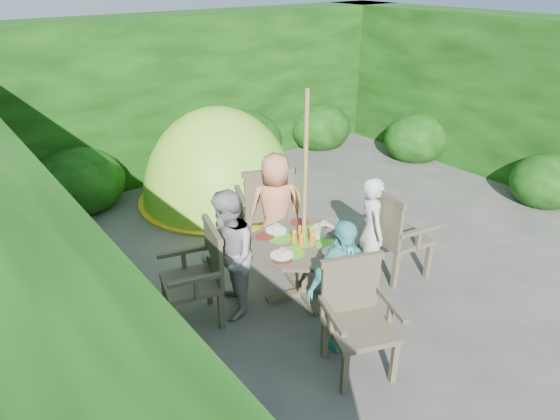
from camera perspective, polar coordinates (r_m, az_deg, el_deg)
ground at (r=6.17m, az=8.28°, el=-5.09°), size 60.00×60.00×0.00m
hedge_enclosure at (r=6.57m, az=0.72°, el=9.14°), size 9.00×9.00×2.50m
patio_table at (r=5.14m, az=2.73°, el=-4.60°), size 1.38×1.38×0.78m
parasol_pole at (r=4.88m, az=2.83°, el=0.98°), size 0.05×0.05×2.20m
garden_chair_right at (r=5.62m, az=12.96°, el=-2.52°), size 0.63×0.68×1.01m
garden_chair_left at (r=4.88m, az=-9.25°, el=-7.27°), size 0.64×0.69×0.97m
garden_chair_back at (r=6.02m, az=-1.60°, el=0.44°), size 0.80×0.75×1.05m
garden_chair_front at (r=4.36m, az=8.74°, el=-11.79°), size 0.72×0.68×0.96m
child_right at (r=5.45m, az=10.43°, el=-2.37°), size 0.47×0.53×1.22m
child_left at (r=4.85m, az=-5.98°, el=-5.21°), size 0.71×0.79×1.32m
child_back at (r=5.74m, az=-0.52°, el=0.17°), size 0.77×0.67×1.32m
child_front at (r=4.50m, az=6.91°, el=-8.51°), size 0.75×0.34×1.26m
dome_tent at (r=7.61m, az=-6.78°, el=1.34°), size 2.65×2.65×2.77m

